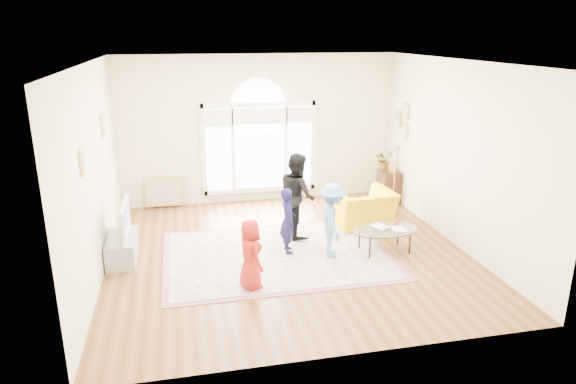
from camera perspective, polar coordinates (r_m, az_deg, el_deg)
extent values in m
plane|color=#5A3014|center=(8.89, 0.00, -6.77)|extent=(6.00, 6.00, 0.00)
plane|color=beige|center=(11.25, -3.26, 6.94)|extent=(6.00, 0.00, 6.00)
plane|color=beige|center=(5.60, 6.50, -4.12)|extent=(6.00, 0.00, 6.00)
plane|color=beige|center=(8.29, -20.74, 1.99)|extent=(0.00, 6.00, 6.00)
plane|color=beige|center=(9.44, 18.13, 4.06)|extent=(0.00, 6.00, 6.00)
plane|color=white|center=(8.12, 0.00, 14.29)|extent=(6.00, 6.00, 0.00)
cube|color=white|center=(11.53, -3.11, 0.29)|extent=(2.50, 0.08, 0.10)
cube|color=white|center=(11.12, -3.27, 9.69)|extent=(2.50, 0.08, 0.10)
cube|color=white|center=(11.17, -9.40, 4.56)|extent=(0.10, 0.08, 2.00)
cube|color=white|center=(11.53, 2.83, 5.19)|extent=(0.10, 0.08, 2.00)
cube|color=#C6E2FF|center=(11.19, -7.73, 4.66)|extent=(0.55, 0.02, 1.80)
cube|color=#C6E2FF|center=(11.46, 1.25, 5.12)|extent=(0.55, 0.02, 1.80)
cube|color=#C6E2FF|center=(11.29, -3.19, 4.91)|extent=(1.10, 0.02, 1.80)
cylinder|color=#C6E2FF|center=(11.13, -3.27, 9.43)|extent=(1.20, 0.02, 1.20)
cube|color=white|center=(11.20, -6.14, 4.74)|extent=(0.07, 0.04, 1.80)
cube|color=white|center=(11.38, -0.26, 5.04)|extent=(0.07, 0.04, 1.80)
cube|color=white|center=(10.97, -7.85, 8.24)|extent=(0.65, 0.12, 0.35)
cube|color=white|center=(11.07, -3.18, 8.46)|extent=(1.20, 0.12, 0.35)
cube|color=white|center=(11.25, 1.37, 8.62)|extent=(0.65, 0.12, 0.35)
cube|color=tan|center=(9.44, -19.89, 6.98)|extent=(0.03, 0.34, 0.40)
cube|color=#ADA38E|center=(9.44, -19.78, 6.99)|extent=(0.01, 0.28, 0.34)
cube|color=tan|center=(7.33, -21.86, 3.18)|extent=(0.03, 0.30, 0.36)
cube|color=#ADA38E|center=(7.32, -21.72, 3.19)|extent=(0.01, 0.24, 0.30)
cube|color=tan|center=(11.14, 13.02, 8.77)|extent=(0.03, 0.28, 0.34)
cube|color=#ADA38E|center=(11.13, 12.93, 8.77)|extent=(0.01, 0.22, 0.28)
cube|color=tan|center=(11.21, 12.87, 6.60)|extent=(0.03, 0.28, 0.34)
cube|color=#ADA38E|center=(11.20, 12.78, 6.60)|extent=(0.01, 0.22, 0.28)
cube|color=tan|center=(11.48, 12.21, 8.01)|extent=(0.03, 0.26, 0.32)
cube|color=#ADA38E|center=(11.48, 12.13, 8.01)|extent=(0.01, 0.20, 0.26)
cube|color=beige|center=(8.79, -1.20, -7.00)|extent=(3.60, 2.60, 0.02)
cube|color=#915A66|center=(8.79, -1.20, -7.03)|extent=(3.80, 2.80, 0.01)
cube|color=gray|center=(8.97, -17.96, -5.98)|extent=(0.45, 1.00, 0.42)
imported|color=black|center=(8.80, -18.25, -3.03)|extent=(0.13, 0.98, 0.57)
cube|color=#4762C5|center=(8.79, -17.67, -2.99)|extent=(0.02, 0.80, 0.46)
ellipsoid|color=silver|center=(8.93, 10.73, -4.12)|extent=(1.22, 0.83, 0.02)
cylinder|color=black|center=(9.35, 12.12, -4.60)|extent=(0.03, 0.03, 0.40)
cylinder|color=black|center=(9.03, 7.94, -5.16)|extent=(0.03, 0.03, 0.40)
cylinder|color=black|center=(9.01, 13.39, -5.56)|extent=(0.03, 0.03, 0.40)
cylinder|color=black|center=(8.68, 9.09, -6.18)|extent=(0.03, 0.03, 0.40)
imported|color=#B2A58C|center=(8.90, 9.67, -3.98)|extent=(0.32, 0.35, 0.03)
imported|color=#B2A58C|center=(8.90, 11.60, -4.11)|extent=(0.24, 0.31, 0.02)
cylinder|color=#CF4D21|center=(9.11, 11.95, -3.29)|extent=(0.07, 0.07, 0.12)
imported|color=yellow|center=(10.09, 8.35, -1.78)|extent=(1.18, 1.06, 0.71)
cube|color=black|center=(11.61, 11.13, 0.61)|extent=(0.40, 0.50, 0.70)
cylinder|color=black|center=(10.84, 11.48, -2.51)|extent=(0.20, 0.20, 0.02)
cylinder|color=#BA8D44|center=(10.64, 11.70, 0.86)|extent=(0.02, 0.02, 1.35)
cone|color=#CCB284|center=(10.46, 11.94, 4.67)|extent=(0.28, 0.28, 0.22)
cylinder|color=white|center=(11.73, 10.44, 0.84)|extent=(0.20, 0.20, 0.70)
imported|color=#33722D|center=(11.58, 10.59, 3.57)|extent=(0.48, 0.44, 0.45)
cube|color=tan|center=(11.43, -13.48, -1.66)|extent=(0.80, 0.14, 0.62)
imported|color=#A01E18|center=(7.54, -4.20, -6.89)|extent=(0.47, 0.59, 1.06)
imported|color=#13123A|center=(8.69, -0.01, -3.16)|extent=(0.28, 0.42, 1.14)
imported|color=black|center=(9.34, 1.04, -0.33)|extent=(0.68, 0.82, 1.55)
imported|color=#5698CF|center=(8.56, 5.02, -3.13)|extent=(0.60, 0.88, 1.26)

